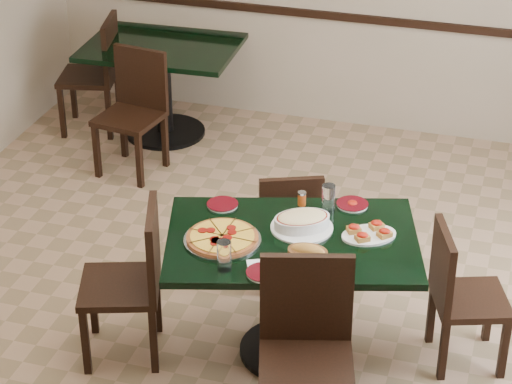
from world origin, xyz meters
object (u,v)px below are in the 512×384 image
(chair_far, at_px, (289,224))
(chair_right, at_px, (458,291))
(back_chair_near, at_px, (135,105))
(chair_left, at_px, (134,275))
(back_chair_left, at_px, (98,68))
(bread_basket, at_px, (308,254))
(bruschetta_platter, at_px, (369,233))
(lasagna_casserole, at_px, (302,221))
(chair_near, at_px, (306,342))
(main_table, at_px, (292,267))
(pepperoni_pizza, at_px, (222,238))
(back_table, at_px, (163,72))

(chair_far, relative_size, chair_right, 0.97)
(back_chair_near, bearing_deg, chair_left, -58.30)
(chair_far, distance_m, back_chair_left, 2.64)
(back_chair_left, height_order, bread_basket, back_chair_left)
(back_chair_near, height_order, back_chair_left, back_chair_left)
(chair_left, bearing_deg, back_chair_left, -170.22)
(bread_basket, bearing_deg, back_chair_near, 131.88)
(chair_right, distance_m, chair_left, 1.72)
(chair_left, bearing_deg, bruschetta_platter, 88.12)
(lasagna_casserole, bearing_deg, bruschetta_platter, -27.22)
(chair_far, height_order, chair_near, chair_near)
(main_table, height_order, chair_near, chair_near)
(chair_right, distance_m, pepperoni_pizza, 1.28)
(chair_right, height_order, lasagna_casserole, lasagna_casserole)
(pepperoni_pizza, xyz_separation_m, lasagna_casserole, (0.36, 0.23, 0.03))
(lasagna_casserole, distance_m, bruschetta_platter, 0.36)
(main_table, distance_m, bruschetta_platter, 0.45)
(chair_far, height_order, pepperoni_pizza, chair_far)
(back_table, xyz_separation_m, bruschetta_platter, (2.05, -2.26, 0.25))
(chair_far, distance_m, bruschetta_platter, 0.82)
(back_chair_near, bearing_deg, main_table, -38.49)
(chair_near, height_order, chair_right, chair_near)
(pepperoni_pizza, xyz_separation_m, bruschetta_platter, (0.72, 0.26, 0.01))
(chair_left, height_order, bruschetta_platter, chair_left)
(main_table, bearing_deg, chair_left, 179.89)
(chair_far, relative_size, chair_left, 0.88)
(chair_near, bearing_deg, bread_basket, 88.45)
(chair_near, bearing_deg, back_chair_left, 114.19)
(pepperoni_pizza, bearing_deg, back_table, 117.89)
(back_chair_left, xyz_separation_m, pepperoni_pizza, (1.85, -2.46, 0.25))
(chair_near, height_order, pepperoni_pizza, chair_near)
(pepperoni_pizza, bearing_deg, bread_basket, -6.25)
(chair_right, bearing_deg, lasagna_casserole, 77.19)
(pepperoni_pizza, bearing_deg, main_table, 21.37)
(main_table, height_order, chair_left, chair_left)
(chair_far, xyz_separation_m, chair_near, (0.41, -1.19, 0.10))
(chair_left, bearing_deg, lasagna_casserole, 93.10)
(back_chair_near, xyz_separation_m, bread_basket, (1.79, -1.99, 0.28))
(chair_right, xyz_separation_m, pepperoni_pizza, (-1.20, -0.33, 0.31))
(back_chair_near, distance_m, lasagna_casserole, 2.41)
(bread_basket, bearing_deg, bruschetta_platter, 51.07)
(pepperoni_pizza, relative_size, bruschetta_platter, 1.13)
(back_table, height_order, back_chair_left, back_chair_left)
(back_table, xyz_separation_m, back_chair_left, (-0.52, -0.06, -0.00))
(back_table, height_order, bruschetta_platter, bruschetta_platter)
(main_table, relative_size, back_chair_left, 1.60)
(lasagna_casserole, xyz_separation_m, bruschetta_platter, (0.35, 0.03, -0.02))
(chair_far, xyz_separation_m, back_chair_near, (-1.48, 1.18, 0.07))
(back_chair_near, bearing_deg, lasagna_casserole, -36.41)
(chair_far, distance_m, chair_near, 1.26)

